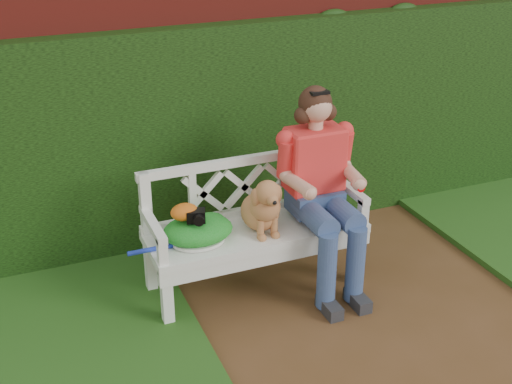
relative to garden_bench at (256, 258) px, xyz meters
name	(u,v)px	position (x,y,z in m)	size (l,w,h in m)	color
ground	(391,337)	(0.57, -0.86, -0.24)	(60.00, 60.00, 0.00)	#4C3017
brick_wall	(272,89)	(0.57, 1.04, 0.86)	(10.00, 0.30, 2.20)	maroon
ivy_hedge	(283,127)	(0.57, 0.82, 0.61)	(10.00, 0.18, 1.70)	#285B16
garden_bench	(256,258)	(0.00, 0.00, 0.00)	(1.58, 0.60, 0.48)	white
seated_woman	(317,189)	(0.44, -0.02, 0.46)	(0.59, 0.79, 1.40)	#E42C50
dog	(262,203)	(0.02, -0.05, 0.45)	(0.27, 0.37, 0.41)	#955B25
tennis_racket	(194,241)	(-0.46, -0.04, 0.26)	(0.68, 0.28, 0.03)	silver
green_bag	(198,229)	(-0.42, -0.01, 0.32)	(0.47, 0.36, 0.16)	#278216
camera_item	(196,216)	(-0.43, -0.04, 0.44)	(0.12, 0.09, 0.08)	black
baseball_glove	(184,212)	(-0.50, 0.00, 0.46)	(0.18, 0.13, 0.11)	#C15711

